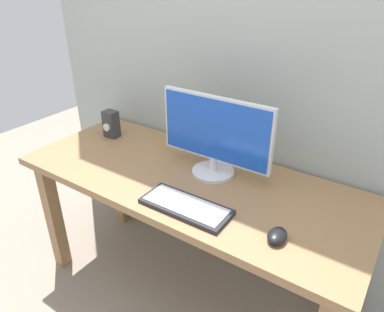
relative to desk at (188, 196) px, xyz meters
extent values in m
plane|color=gray|center=(0.00, 0.00, -0.65)|extent=(6.00, 6.00, 0.00)
cube|color=#9EA8A3|center=(0.00, 0.39, 0.85)|extent=(2.48, 0.04, 3.00)
cube|color=#936D47|center=(0.00, 0.00, 0.09)|extent=(1.71, 0.70, 0.04)
cube|color=#936D47|center=(-0.78, -0.27, -0.29)|extent=(0.07, 0.07, 0.73)
cube|color=#936D47|center=(-0.78, 0.27, -0.29)|extent=(0.07, 0.07, 0.73)
cube|color=#936D47|center=(0.78, 0.27, -0.29)|extent=(0.07, 0.07, 0.73)
cylinder|color=silver|center=(0.08, 0.10, 0.12)|extent=(0.21, 0.21, 0.02)
cylinder|color=silver|center=(0.08, 0.10, 0.16)|extent=(0.04, 0.04, 0.07)
cube|color=silver|center=(0.08, 0.11, 0.34)|extent=(0.57, 0.02, 0.32)
cube|color=blue|center=(0.08, 0.10, 0.34)|extent=(0.54, 0.01, 0.29)
cube|color=#232328|center=(0.14, -0.21, 0.12)|extent=(0.39, 0.17, 0.02)
cube|color=silver|center=(0.14, -0.21, 0.13)|extent=(0.36, 0.14, 0.00)
ellipsoid|color=black|center=(0.53, -0.18, 0.13)|extent=(0.07, 0.10, 0.04)
cube|color=#333338|center=(-0.64, 0.13, 0.19)|extent=(0.08, 0.07, 0.16)
cylinder|color=silver|center=(-0.64, 0.09, 0.18)|extent=(0.05, 0.01, 0.05)
camera|label=1|loc=(0.84, -1.20, 1.01)|focal=33.33mm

